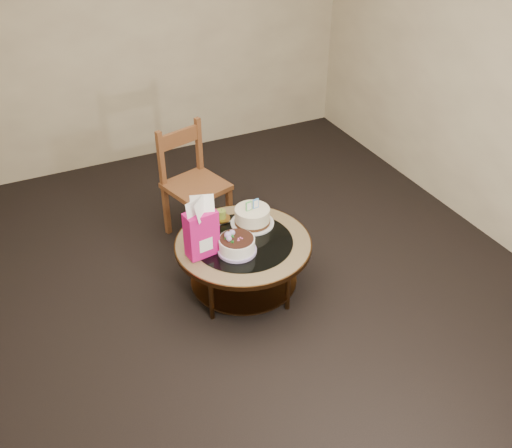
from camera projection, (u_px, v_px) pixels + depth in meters
name	position (u px, v px, depth m)	size (l,w,h in m)	color
ground	(244.00, 288.00, 4.47)	(5.00, 5.00, 0.00)	black
room_walls	(241.00, 103.00, 3.60)	(4.52, 5.02, 2.61)	beige
coffee_table	(243.00, 250.00, 4.26)	(1.02, 1.02, 0.46)	#523217
decorated_cake	(237.00, 246.00, 4.08)	(0.28, 0.28, 0.16)	#B097D6
cream_cake	(252.00, 217.00, 4.36)	(0.34, 0.34, 0.21)	silver
gift_bag	(201.00, 228.00, 3.97)	(0.24, 0.19, 0.45)	#C9126A
pillar_candle	(222.00, 217.00, 4.42)	(0.13, 0.13, 0.10)	#EAC360
dining_chair	(193.00, 183.00, 4.82)	(0.56, 0.56, 0.98)	brown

